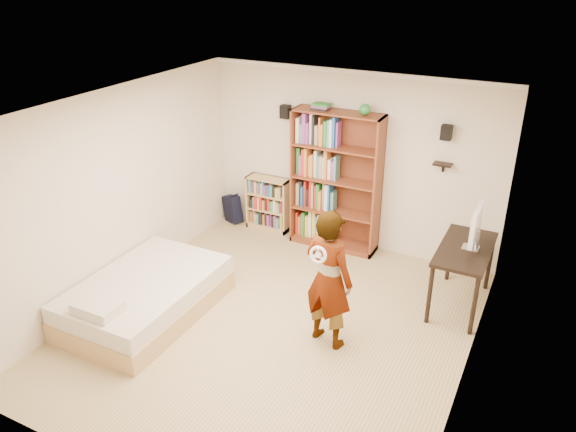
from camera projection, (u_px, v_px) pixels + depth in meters
name	position (u px, v px, depth m)	size (l,w,h in m)	color
ground	(273.00, 326.00, 6.89)	(4.50, 5.00, 0.01)	tan
room_shell	(271.00, 194.00, 6.14)	(4.52, 5.02, 2.71)	beige
crown_molding	(270.00, 112.00, 5.76)	(4.50, 5.00, 0.06)	white
speaker_left	(285.00, 112.00, 8.41)	(0.14, 0.12, 0.20)	black
speaker_right	(446.00, 132.00, 7.43)	(0.14, 0.12, 0.20)	black
wall_shelf	(443.00, 164.00, 7.63)	(0.25, 0.16, 0.03)	black
tall_bookshelf	(336.00, 182.00, 8.37)	(1.34, 0.39, 2.13)	brown
low_bookshelf	(268.00, 204.00, 9.16)	(0.72, 0.27, 0.89)	tan
computer_desk	(461.00, 276.00, 7.14)	(0.61, 1.23, 0.84)	black
imac	(473.00, 229.00, 6.83)	(0.11, 0.55, 0.55)	white
daybed	(146.00, 292.00, 7.02)	(1.34, 2.06, 0.61)	beige
person	(329.00, 279.00, 6.28)	(0.62, 0.40, 1.69)	black
wii_wheel	(318.00, 255.00, 5.83)	(0.20, 0.20, 0.03)	white
navy_bag	(233.00, 208.00, 9.51)	(0.35, 0.22, 0.47)	black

